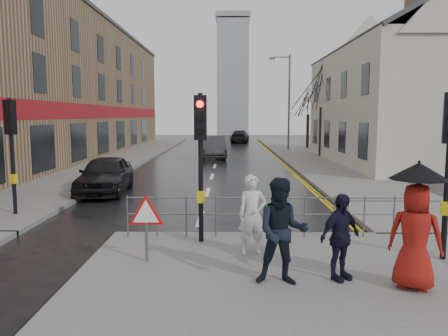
{
  "coord_description": "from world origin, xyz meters",
  "views": [
    {
      "loc": [
        0.83,
        -9.65,
        3.04
      ],
      "look_at": [
        0.69,
        4.4,
        1.35
      ],
      "focal_mm": 35.0,
      "sensor_mm": 36.0,
      "label": 1
    }
  ],
  "objects_px": {
    "pedestrian_with_umbrella": "(416,222)",
    "car_parked": "(105,175)",
    "car_mid": "(212,147)",
    "pedestrian_a": "(252,215)",
    "pedestrian_b": "(282,232)",
    "pedestrian_d": "(340,237)"
  },
  "relations": [
    {
      "from": "pedestrian_with_umbrella",
      "to": "car_parked",
      "type": "distance_m",
      "value": 12.62
    },
    {
      "from": "pedestrian_with_umbrella",
      "to": "car_mid",
      "type": "bearing_deg",
      "value": 100.02
    },
    {
      "from": "pedestrian_a",
      "to": "pedestrian_b",
      "type": "bearing_deg",
      "value": -88.82
    },
    {
      "from": "pedestrian_a",
      "to": "pedestrian_d",
      "type": "bearing_deg",
      "value": -57.72
    },
    {
      "from": "pedestrian_d",
      "to": "car_mid",
      "type": "bearing_deg",
      "value": 64.75
    },
    {
      "from": "pedestrian_a",
      "to": "pedestrian_with_umbrella",
      "type": "height_order",
      "value": "pedestrian_with_umbrella"
    },
    {
      "from": "pedestrian_d",
      "to": "car_mid",
      "type": "xyz_separation_m",
      "value": [
        -3.12,
        23.77,
        -0.12
      ]
    },
    {
      "from": "car_mid",
      "to": "pedestrian_b",
      "type": "bearing_deg",
      "value": -90.99
    },
    {
      "from": "pedestrian_b",
      "to": "car_parked",
      "type": "relative_size",
      "value": 0.43
    },
    {
      "from": "car_parked",
      "to": "pedestrian_d",
      "type": "bearing_deg",
      "value": -57.22
    },
    {
      "from": "pedestrian_b",
      "to": "car_mid",
      "type": "distance_m",
      "value": 24.07
    },
    {
      "from": "pedestrian_b",
      "to": "car_mid",
      "type": "xyz_separation_m",
      "value": [
        -2.07,
        23.98,
        -0.27
      ]
    },
    {
      "from": "pedestrian_b",
      "to": "pedestrian_with_umbrella",
      "type": "height_order",
      "value": "pedestrian_with_umbrella"
    },
    {
      "from": "pedestrian_b",
      "to": "pedestrian_with_umbrella",
      "type": "bearing_deg",
      "value": -0.18
    },
    {
      "from": "pedestrian_a",
      "to": "pedestrian_b",
      "type": "relative_size",
      "value": 0.9
    },
    {
      "from": "pedestrian_b",
      "to": "pedestrian_d",
      "type": "relative_size",
      "value": 1.2
    },
    {
      "from": "pedestrian_with_umbrella",
      "to": "car_parked",
      "type": "bearing_deg",
      "value": 129.1
    },
    {
      "from": "pedestrian_d",
      "to": "car_mid",
      "type": "height_order",
      "value": "pedestrian_d"
    },
    {
      "from": "pedestrian_a",
      "to": "pedestrian_with_umbrella",
      "type": "relative_size",
      "value": 0.78
    },
    {
      "from": "pedestrian_b",
      "to": "car_parked",
      "type": "bearing_deg",
      "value": 125.35
    },
    {
      "from": "pedestrian_b",
      "to": "pedestrian_a",
      "type": "bearing_deg",
      "value": 108.49
    },
    {
      "from": "pedestrian_a",
      "to": "pedestrian_d",
      "type": "height_order",
      "value": "pedestrian_a"
    }
  ]
}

